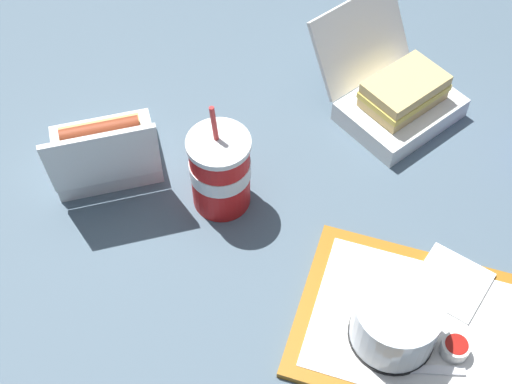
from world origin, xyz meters
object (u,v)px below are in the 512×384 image
clamshell_hotdog_left (104,151)px  food_tray (426,331)px  plastic_fork (425,370)px  soda_cup_front (220,171)px  clamshell_sandwich_center (397,96)px  ketchup_cup (455,348)px  cake_container (395,322)px

clamshell_hotdog_left → food_tray: bearing=161.1°
food_tray → plastic_fork: size_ratio=3.55×
food_tray → soda_cup_front: size_ratio=1.91×
plastic_fork → food_tray: bearing=-99.5°
clamshell_sandwich_center → soda_cup_front: (0.25, 0.26, 0.03)m
food_tray → clamshell_sandwich_center: (0.09, -0.42, 0.04)m
ketchup_cup → clamshell_hotdog_left: (0.59, -0.22, 0.01)m
cake_container → plastic_fork: cake_container is taller
cake_container → soda_cup_front: (0.30, -0.19, 0.02)m
clamshell_sandwich_center → ketchup_cup: bearing=106.3°
ketchup_cup → clamshell_sandwich_center: clamshell_sandwich_center is taller
plastic_fork → clamshell_hotdog_left: (0.55, -0.25, 0.03)m
plastic_fork → clamshell_hotdog_left: size_ratio=0.48×
food_tray → soda_cup_front: bearing=-25.6°
cake_container → clamshell_sandwich_center: clamshell_sandwich_center is taller
clamshell_sandwich_center → cake_container: bearing=95.6°
ketchup_cup → clamshell_hotdog_left: clamshell_hotdog_left is taller
clamshell_hotdog_left → soda_cup_front: 0.21m
ketchup_cup → plastic_fork: ketchup_cup is taller
food_tray → clamshell_sandwich_center: clamshell_sandwich_center is taller
food_tray → clamshell_sandwich_center: bearing=-77.5°
cake_container → clamshell_hotdog_left: size_ratio=0.53×
ketchup_cup → soda_cup_front: soda_cup_front is taller
cake_container → plastic_fork: bearing=140.6°
soda_cup_front → clamshell_hotdog_left: bearing=-6.4°
ketchup_cup → clamshell_sandwich_center: 0.47m
clamshell_sandwich_center → food_tray: bearing=102.5°
plastic_fork → clamshell_sandwich_center: bearing=-89.8°
cake_container → ketchup_cup: size_ratio=3.06×
clamshell_hotdog_left → ketchup_cup: bearing=159.8°
clamshell_hotdog_left → cake_container: bearing=157.2°
plastic_fork → clamshell_hotdog_left: bearing=-35.4°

